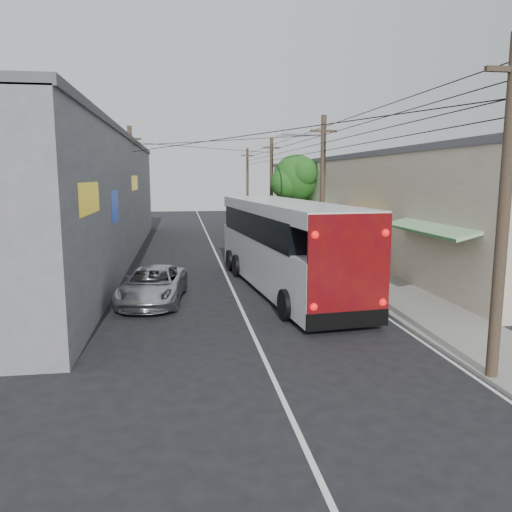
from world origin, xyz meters
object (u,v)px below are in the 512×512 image
Objects in this scene: parked_car_far at (258,227)px; pedestrian_near at (381,256)px; coach_bus at (283,244)px; pedestrian_far at (340,243)px; parked_car_mid at (272,238)px; parked_suv at (279,243)px; jeepney at (153,285)px.

pedestrian_near reaches higher than parked_car_far.
pedestrian_near is at bearing 15.83° from coach_bus.
parked_car_mid is at bearing -7.67° from pedestrian_far.
coach_bus reaches higher than parked_suv.
parked_car_mid reaches higher than jeepney.
coach_bus is 20.29m from parked_car_far.
parked_car_far is at bearing -44.24° from pedestrian_far.
pedestrian_far reaches higher than jeepney.
parked_suv is 11.16m from parked_car_far.
parked_suv reaches higher than jeepney.
pedestrian_far is (3.37, -11.56, 0.12)m from parked_car_far.
parked_suv is 1.22× the size of parked_car_mid.
coach_bus is 9.20m from parked_suv.
coach_bus reaches higher than pedestrian_far.
parked_suv is at bearing 23.31° from pedestrian_far.
coach_bus is 2.78× the size of parked_car_mid.
pedestrian_far reaches higher than parked_car_far.
jeepney is 1.03× the size of parked_car_mid.
parked_car_mid is at bearing -87.11° from parked_car_far.
parked_car_far is at bearing 78.45° from coach_bus.
parked_car_mid reaches higher than parked_car_far.
parked_car_mid is at bearing 76.28° from coach_bus.
pedestrian_far is at bearing 52.05° from coach_bus.
pedestrian_far is at bearing -31.00° from parked_car_mid.
pedestrian_near is at bearing 119.49° from pedestrian_far.
parked_car_far reaches higher than jeepney.
pedestrian_far is at bearing -12.49° from parked_suv.
parked_car_mid is at bearing 68.17° from jeepney.
coach_bus is at bearing 23.10° from jeepney.
jeepney is at bearing 72.61° from pedestrian_far.
parked_suv is at bearing 74.16° from coach_bus.
parked_car_far is 12.05m from pedestrian_far.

